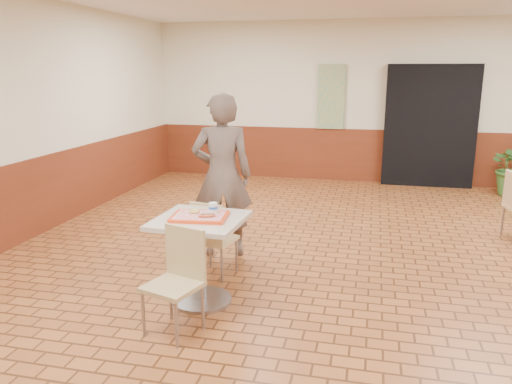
% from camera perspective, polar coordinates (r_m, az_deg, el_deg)
% --- Properties ---
extents(room_shell, '(8.01, 10.01, 3.01)m').
position_cam_1_polar(room_shell, '(4.70, 10.63, 6.30)').
color(room_shell, brown).
rests_on(room_shell, ground).
extents(wainscot_band, '(8.00, 10.00, 1.00)m').
position_cam_1_polar(wainscot_band, '(4.93, 10.12, -5.30)').
color(wainscot_band, '#5F2512').
rests_on(wainscot_band, ground).
extents(corridor_doorway, '(1.60, 0.22, 2.20)m').
position_cam_1_polar(corridor_doorway, '(9.64, 19.24, 7.11)').
color(corridor_doorway, black).
rests_on(corridor_doorway, ground).
extents(promo_poster, '(0.50, 0.03, 1.20)m').
position_cam_1_polar(promo_poster, '(9.65, 8.58, 10.70)').
color(promo_poster, gray).
rests_on(promo_poster, wainscot_band).
extents(main_table, '(0.76, 0.76, 0.81)m').
position_cam_1_polar(main_table, '(4.57, -6.38, -6.14)').
color(main_table, '#B7A993').
rests_on(main_table, ground).
extents(chair_main_front, '(0.49, 0.49, 0.86)m').
position_cam_1_polar(chair_main_front, '(4.14, -8.92, -9.35)').
color(chair_main_front, tan).
rests_on(chair_main_front, ground).
extents(chair_main_back, '(0.45, 0.45, 0.81)m').
position_cam_1_polar(chair_main_back, '(5.12, -5.06, -4.93)').
color(chair_main_back, '#D3BB7E').
rests_on(chair_main_back, ground).
extents(customer, '(0.78, 0.62, 1.86)m').
position_cam_1_polar(customer, '(5.65, -3.89, 1.86)').
color(customer, brown).
rests_on(customer, ground).
extents(serving_tray, '(0.49, 0.38, 0.03)m').
position_cam_1_polar(serving_tray, '(4.48, -6.47, -2.79)').
color(serving_tray, red).
rests_on(serving_tray, main_table).
extents(ring_donut, '(0.10, 0.10, 0.03)m').
position_cam_1_polar(ring_donut, '(4.54, -7.07, -2.19)').
color(ring_donut, gold).
rests_on(ring_donut, serving_tray).
extents(long_john_donut, '(0.15, 0.11, 0.04)m').
position_cam_1_polar(long_john_donut, '(4.40, -5.62, -2.61)').
color(long_john_donut, '#D46B3E').
rests_on(long_john_donut, serving_tray).
extents(paper_cup, '(0.08, 0.08, 0.10)m').
position_cam_1_polar(paper_cup, '(4.50, -4.92, -1.82)').
color(paper_cup, silver).
rests_on(paper_cup, serving_tray).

